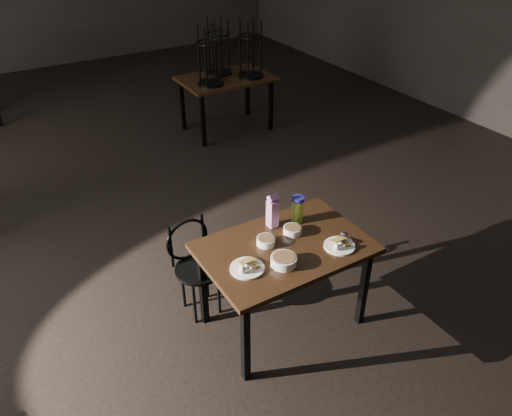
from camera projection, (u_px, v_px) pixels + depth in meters
main_table at (285, 254)px, 3.61m from camera, size 1.20×0.80×0.75m
plate_left at (247, 267)px, 3.34m from camera, size 0.23×0.23×0.08m
plate_right at (340, 245)px, 3.54m from camera, size 0.22×0.22×0.07m
bowl_near at (266, 241)px, 3.57m from camera, size 0.14×0.14×0.05m
bowl_far at (292, 230)px, 3.68m from camera, size 0.13×0.13×0.05m
bowl_big at (284, 260)px, 3.37m from camera, size 0.18×0.18×0.06m
juice_carton at (272, 211)px, 3.70m from camera, size 0.07×0.07×0.28m
water_bottle at (298, 209)px, 3.77m from camera, size 0.13×0.13×0.21m
spoon at (345, 235)px, 3.67m from camera, size 0.06×0.18×0.01m
bentwood_chair at (195, 260)px, 3.87m from camera, size 0.38×0.38×0.79m
bg_table_right at (226, 75)px, 6.65m from camera, size 1.20×0.80×1.48m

